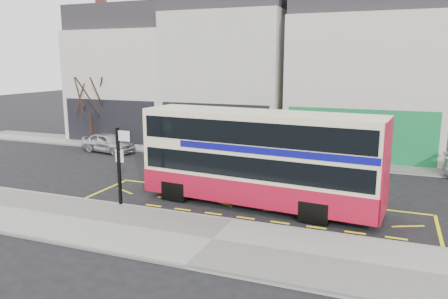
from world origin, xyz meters
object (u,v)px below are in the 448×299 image
at_px(car_silver, 108,143).
at_px(bus_stop_post, 120,159).
at_px(car_grey, 256,156).
at_px(double_decker_bus, 260,157).
at_px(street_tree_right, 388,93).
at_px(street_tree_left, 89,86).

bearing_deg(car_silver, bus_stop_post, -131.80).
distance_m(car_silver, car_grey, 10.18).
height_order(double_decker_bus, bus_stop_post, double_decker_bus).
bearing_deg(street_tree_right, double_decker_bus, -113.45).
bearing_deg(car_grey, street_tree_left, 84.68).
distance_m(bus_stop_post, street_tree_right, 15.99).
xyz_separation_m(double_decker_bus, street_tree_right, (4.51, 10.41, 1.99)).
bearing_deg(car_silver, car_grey, -82.16).
bearing_deg(street_tree_right, street_tree_left, -175.27).
bearing_deg(double_decker_bus, street_tree_right, 71.77).
relative_size(double_decker_bus, car_silver, 2.61).
bearing_deg(bus_stop_post, car_grey, 71.84).
relative_size(double_decker_bus, street_tree_right, 1.68).
distance_m(double_decker_bus, car_silver, 14.15).
bearing_deg(double_decker_bus, bus_stop_post, -151.61).
relative_size(bus_stop_post, car_grey, 0.81).
xyz_separation_m(double_decker_bus, street_tree_left, (-15.13, 8.78, 2.14)).
height_order(car_silver, street_tree_right, street_tree_right).
bearing_deg(double_decker_bus, street_tree_left, 155.09).
bearing_deg(car_silver, street_tree_left, 65.15).
height_order(double_decker_bus, car_silver, double_decker_bus).
distance_m(car_silver, street_tree_left, 4.92).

